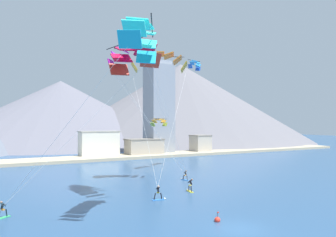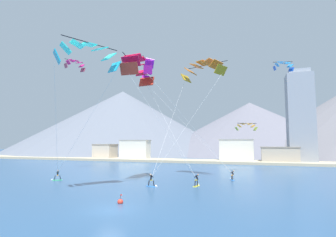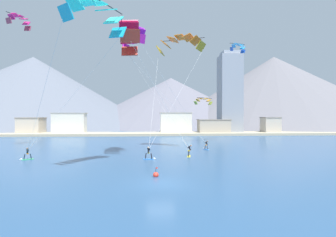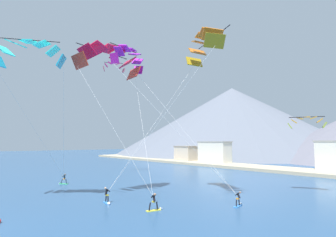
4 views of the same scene
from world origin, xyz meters
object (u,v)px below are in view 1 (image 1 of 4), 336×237
at_px(kitesurfer_near_lead, 160,195).
at_px(parafoil_kite_near_lead, 159,60).
at_px(kitesurfer_mid_center, 1,214).
at_px(parafoil_kite_mid_center, 141,37).
at_px(parafoil_kite_near_trail, 133,54).
at_px(kitesurfer_far_left, 184,177).
at_px(parafoil_kite_far_left, 130,55).
at_px(parafoil_kite_distant_low_drift, 195,64).
at_px(race_marker_buoy, 217,220).
at_px(kitesurfer_near_trail, 190,187).
at_px(parafoil_kite_distant_mid_solo, 159,121).

distance_m(kitesurfer_near_lead, parafoil_kite_near_lead, 21.36).
relative_size(kitesurfer_mid_center, parafoil_kite_mid_center, 0.10).
bearing_deg(parafoil_kite_near_trail, kitesurfer_far_left, 34.74).
height_order(kitesurfer_mid_center, parafoil_kite_far_left, parafoil_kite_far_left).
bearing_deg(parafoil_kite_near_lead, kitesurfer_near_lead, -117.46).
distance_m(parafoil_kite_mid_center, parafoil_kite_far_left, 11.58).
bearing_deg(parafoil_kite_distant_low_drift, kitesurfer_near_lead, -132.60).
relative_size(parafoil_kite_mid_center, parafoil_kite_far_left, 0.96).
relative_size(parafoil_kite_near_trail, parafoil_kite_far_left, 0.97).
xyz_separation_m(parafoil_kite_distant_low_drift, race_marker_buoy, (-18.50, -30.93, -20.90)).
height_order(kitesurfer_near_trail, kitesurfer_mid_center, kitesurfer_near_trail).
distance_m(kitesurfer_near_trail, kitesurfer_far_left, 8.80).
bearing_deg(kitesurfer_near_lead, parafoil_kite_mid_center, -128.93).
height_order(parafoil_kite_near_trail, race_marker_buoy, parafoil_kite_near_trail).
distance_m(kitesurfer_mid_center, parafoil_kite_distant_mid_solo, 36.97).
xyz_separation_m(kitesurfer_far_left, parafoil_kite_mid_center, (-15.50, -17.18, 16.48)).
xyz_separation_m(kitesurfer_mid_center, parafoil_kite_distant_mid_solo, (28.49, 21.79, 8.96)).
distance_m(kitesurfer_far_left, parafoil_kite_mid_center, 28.41).
xyz_separation_m(kitesurfer_near_lead, parafoil_kite_near_lead, (5.21, 10.03, 18.13)).
bearing_deg(kitesurfer_near_lead, kitesurfer_far_left, 45.90).
bearing_deg(parafoil_kite_distant_low_drift, parafoil_kite_mid_center, -131.70).
height_order(kitesurfer_near_trail, parafoil_kite_mid_center, parafoil_kite_mid_center).
xyz_separation_m(kitesurfer_near_trail, parafoil_kite_near_lead, (-0.47, 7.79, 18.13)).
relative_size(kitesurfer_far_left, parafoil_kite_mid_center, 0.11).
xyz_separation_m(kitesurfer_far_left, parafoil_kite_distant_mid_solo, (2.03, 12.45, 8.99)).
relative_size(kitesurfer_near_trail, parafoil_kite_far_left, 0.10).
bearing_deg(kitesurfer_near_lead, parafoil_kite_distant_low_drift, 47.40).
height_order(kitesurfer_near_lead, parafoil_kite_distant_mid_solo, parafoil_kite_distant_mid_solo).
bearing_deg(race_marker_buoy, kitesurfer_far_left, 65.70).
relative_size(parafoil_kite_near_trail, race_marker_buoy, 16.85).
height_order(parafoil_kite_mid_center, race_marker_buoy, parafoil_kite_mid_center).
xyz_separation_m(kitesurfer_mid_center, parafoil_kite_mid_center, (10.96, -7.83, 16.45)).
distance_m(parafoil_kite_distant_low_drift, race_marker_buoy, 41.67).
relative_size(kitesurfer_far_left, parafoil_kite_near_lead, 0.10).
bearing_deg(parafoil_kite_near_lead, parafoil_kite_distant_low_drift, 37.74).
distance_m(kitesurfer_near_lead, parafoil_kite_mid_center, 18.75).
xyz_separation_m(parafoil_kite_near_lead, parafoil_kite_distant_low_drift, (13.92, 10.77, 2.37)).
bearing_deg(kitesurfer_mid_center, parafoil_kite_far_left, 12.39).
height_order(kitesurfer_mid_center, kitesurfer_far_left, kitesurfer_mid_center).
relative_size(kitesurfer_near_trail, race_marker_buoy, 1.75).
bearing_deg(race_marker_buoy, parafoil_kite_near_trail, 107.38).
bearing_deg(parafoil_kite_far_left, kitesurfer_near_lead, -59.93).
relative_size(kitesurfer_mid_center, parafoil_kite_far_left, 0.09).
height_order(kitesurfer_far_left, parafoil_kite_near_lead, parafoil_kite_near_lead).
bearing_deg(kitesurfer_near_lead, kitesurfer_mid_center, 177.59).
xyz_separation_m(parafoil_kite_near_lead, parafoil_kite_mid_center, (-10.97, -17.16, -1.77)).
height_order(parafoil_kite_near_trail, parafoil_kite_distant_mid_solo, parafoil_kite_near_trail).
bearing_deg(race_marker_buoy, kitesurfer_near_trail, 67.78).
relative_size(parafoil_kite_near_trail, parafoil_kite_distant_low_drift, 4.28).
bearing_deg(parafoil_kite_far_left, kitesurfer_near_trail, -11.65).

